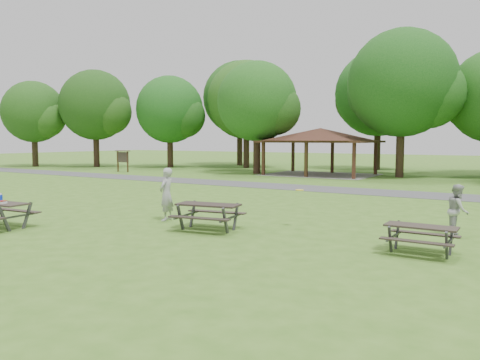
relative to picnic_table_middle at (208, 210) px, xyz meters
name	(u,v)px	position (x,y,z in m)	size (l,w,h in m)	color
ground	(149,227)	(-1.93, -0.65, -0.64)	(160.00, 160.00, 0.00)	#427220
asphalt_path	(317,189)	(-1.93, 13.35, -0.63)	(120.00, 3.20, 0.02)	#49494C
pavilion	(320,137)	(-5.93, 23.35, 2.42)	(8.60, 7.01, 3.76)	#3C2215
notice_board	(123,157)	(-21.93, 17.35, 0.67)	(1.60, 0.30, 1.88)	#362313
tree_row_a	(96,107)	(-29.84, 21.38, 5.52)	(7.56, 7.20, 9.97)	black
tree_row_b	(170,112)	(-22.84, 24.88, 5.03)	(7.14, 6.80, 9.28)	black
tree_row_c	(247,102)	(-15.83, 28.38, 5.90)	(8.19, 7.80, 10.67)	#301D15
tree_row_d	(258,104)	(-10.84, 21.88, 5.13)	(6.93, 6.60, 9.27)	black
tree_row_e	(403,86)	(0.17, 24.38, 6.14)	(8.40, 8.00, 11.02)	black
tree_deep_a	(241,100)	(-18.83, 31.88, 6.49)	(8.40, 8.00, 11.38)	#331F16
tree_deep_b	(380,96)	(-3.83, 32.38, 6.25)	(8.40, 8.00, 11.13)	black
tree_flank_left	(34,114)	(-35.85, 18.38, 4.89)	(6.72, 6.40, 8.93)	black
picnic_table_middle	(208,210)	(0.00, 0.00, 0.00)	(2.25, 1.94, 0.87)	black
picnic_table_far	(421,232)	(6.32, 0.34, -0.09)	(1.71, 1.39, 0.74)	#2F2722
frisbee_in_flight	(300,190)	(2.25, 1.93, 0.59)	(0.31, 0.31, 0.02)	yellow
frisbee_thrower	(166,194)	(-2.28, 0.63, 0.29)	(0.68, 0.45, 1.87)	#A6A5A8
frisbee_catcher	(458,210)	(6.79, 3.23, 0.13)	(0.75, 0.58, 1.54)	#A5A5A8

